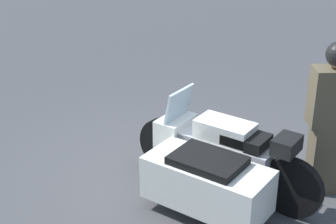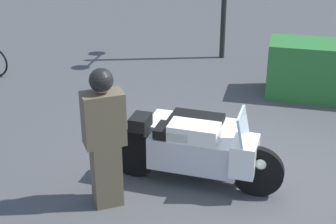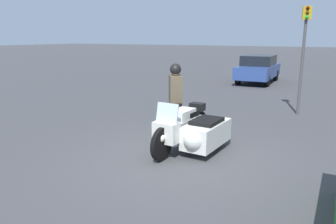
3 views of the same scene
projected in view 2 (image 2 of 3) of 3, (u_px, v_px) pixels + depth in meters
ground_plane at (242, 178)px, 7.26m from camera, size 160.00×160.00×0.00m
police_motorcycle at (201, 144)px, 7.19m from camera, size 2.44×1.23×1.18m
officer_rider at (104, 135)px, 6.33m from camera, size 0.59×0.53×1.85m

